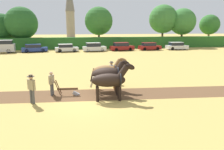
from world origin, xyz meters
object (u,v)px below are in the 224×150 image
draft_horse_trail_left (107,71)px  tree_left (1,28)px  tree_center_right (163,19)px  parked_car_center_right (122,47)px  tree_center (99,21)px  parked_car_far_right (177,46)px  farmer_beside_team (111,70)px  parked_car_right (149,46)px  farmer_onlooker_left (31,87)px  parked_car_center_left (66,48)px  parked_car_center (94,47)px  tree_center_left (21,23)px  church_spire (70,7)px  draft_horse_lead_left (110,80)px  plow (70,91)px  tree_right (183,22)px  tree_far_right (210,25)px  draft_horse_lead_right (109,75)px  farmer_at_plow (52,82)px  parked_car_left (34,48)px

draft_horse_trail_left → tree_left: bearing=121.1°
tree_center_right → parked_car_center_right: (-11.16, -7.53, -5.42)m
tree_center → parked_car_far_right: tree_center is taller
farmer_beside_team → parked_car_right: bearing=58.4°
farmer_onlooker_left → parked_car_center_left: size_ratio=0.41×
parked_car_center → tree_center_right: bearing=20.0°
tree_center_left → church_spire: (9.05, 35.65, 6.27)m
church_spire → farmer_beside_team: 66.93m
parked_car_center → church_spire: bearing=90.4°
draft_horse_lead_left → tree_center_left: bearing=114.1°
plow → tree_right: bearing=57.7°
tree_center_left → farmer_onlooker_left: (8.00, -34.57, -4.12)m
church_spire → farmer_beside_team: bearing=-86.2°
parked_car_center_left → tree_far_right: bearing=8.4°
tree_center_left → tree_far_right: size_ratio=1.14×
draft_horse_lead_right → plow: draft_horse_lead_right is taller
tree_far_right → draft_horse_lead_right: (-30.20, -35.74, -3.59)m
church_spire → parked_car_center_left: size_ratio=5.09×
farmer_at_plow → tree_center_left: bearing=122.5°
farmer_beside_team → parked_car_center_right: 24.49m
draft_horse_lead_right → tree_center: bearing=89.1°
parked_car_right → parked_car_far_right: 5.56m
tree_center → farmer_at_plow: tree_center is taller
tree_center → draft_horse_lead_right: bearing=-95.0°
farmer_onlooker_left → tree_center_left: bearing=56.5°
tree_center_left → parked_car_far_right: tree_center_left is taller
tree_far_right → farmer_beside_team: size_ratio=4.22×
parked_car_center_right → parked_car_center: bearing=179.0°
parked_car_center_left → draft_horse_lead_left: bearing=-89.2°
parked_car_left → parked_car_center: (10.72, -0.69, 0.07)m
tree_far_right → plow: bearing=-132.7°
tree_right → draft_horse_lead_right: tree_right is taller
tree_far_right → farmer_beside_team: bearing=-132.2°
tree_center → farmer_onlooker_left: size_ratio=4.97×
tree_left → tree_center: 20.12m
tree_center_left → tree_right: size_ratio=0.98×
tree_center → draft_horse_trail_left: size_ratio=3.25×
tree_center_left → farmer_at_plow: tree_center_left is taller
draft_horse_lead_right → parked_car_far_right: draft_horse_lead_right is taller
tree_center → parked_car_far_right: (14.65, -7.64, -4.94)m
tree_center_left → parked_car_center: size_ratio=1.93×
tree_left → parked_car_center_left: tree_left is taller
tree_center_left → tree_center_right: bearing=1.8°
tree_left → draft_horse_lead_left: (16.97, -35.97, -2.88)m
tree_left → church_spire: size_ratio=0.33×
farmer_onlooker_left → parked_car_center_right: (11.31, 28.02, -0.29)m
tree_left → tree_far_right: (47.24, 0.96, 0.79)m
tree_center_right → draft_horse_trail_left: size_ratio=3.50×
church_spire → draft_horse_lead_right: bearing=-87.0°
tree_center → plow: tree_center is taller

